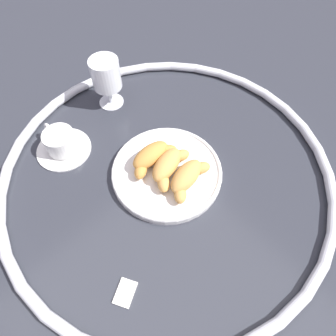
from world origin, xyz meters
TOP-DOWN VIEW (x-y plane):
  - ground_plane at (0.00, 0.00)m, footprint 2.20×2.20m
  - table_chrome_rim at (0.00, 0.00)m, footprint 0.79×0.79m
  - pastry_plate at (-0.00, 0.00)m, footprint 0.26×0.26m
  - croissant_large at (0.01, -0.04)m, footprint 0.14×0.06m
  - croissant_small at (-0.00, 0.01)m, footprint 0.13×0.09m
  - croissant_extra at (-0.01, 0.06)m, footprint 0.13×0.08m
  - coffee_cup_near at (0.14, -0.23)m, footprint 0.14×0.14m
  - juice_glass_left at (-0.05, -0.28)m, footprint 0.08×0.08m
  - sugar_packet at (0.24, 0.14)m, footprint 0.06×0.05m

SIDE VIEW (x-z plane):
  - ground_plane at x=0.00m, z-range 0.00..0.00m
  - sugar_packet at x=0.24m, z-range 0.00..0.01m
  - pastry_plate at x=0.00m, z-range 0.00..0.02m
  - table_chrome_rim at x=0.00m, z-range 0.00..0.02m
  - coffee_cup_near at x=0.14m, z-range 0.00..0.06m
  - croissant_large at x=0.01m, z-range 0.02..0.06m
  - croissant_small at x=0.00m, z-range 0.02..0.06m
  - croissant_extra at x=-0.01m, z-range 0.02..0.06m
  - juice_glass_left at x=-0.05m, z-range 0.03..0.17m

